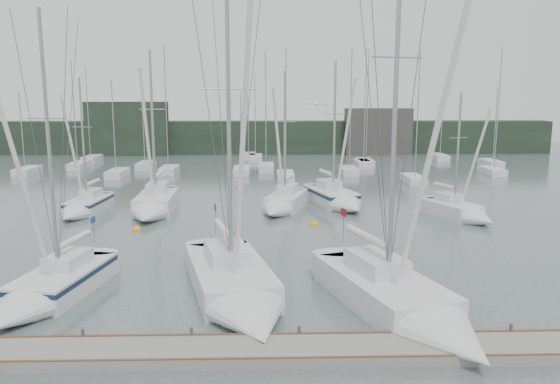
% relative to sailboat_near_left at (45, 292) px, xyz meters
% --- Properties ---
extents(ground, '(160.00, 160.00, 0.00)m').
position_rel_sailboat_near_left_xyz_m(ground, '(9.05, -0.17, -0.55)').
color(ground, '#4B5B58').
rests_on(ground, ground).
extents(dock, '(24.00, 2.00, 0.40)m').
position_rel_sailboat_near_left_xyz_m(dock, '(9.05, -5.17, -0.35)').
color(dock, slate).
rests_on(dock, ground).
extents(far_treeline, '(90.00, 4.00, 5.00)m').
position_rel_sailboat_near_left_xyz_m(far_treeline, '(9.05, 61.83, 1.95)').
color(far_treeline, black).
rests_on(far_treeline, ground).
extents(far_building_left, '(12.00, 3.00, 8.00)m').
position_rel_sailboat_near_left_xyz_m(far_building_left, '(-10.95, 59.83, 3.45)').
color(far_building_left, black).
rests_on(far_building_left, ground).
extents(far_building_right, '(10.00, 3.00, 7.00)m').
position_rel_sailboat_near_left_xyz_m(far_building_right, '(27.05, 59.83, 2.95)').
color(far_building_right, '#393634').
rests_on(far_building_right, ground).
extents(mast_forest, '(58.40, 26.46, 14.80)m').
position_rel_sailboat_near_left_xyz_m(mast_forest, '(10.31, 43.53, -0.06)').
color(mast_forest, silver).
rests_on(mast_forest, ground).
extents(sailboat_near_left, '(4.09, 8.90, 13.77)m').
position_rel_sailboat_near_left_xyz_m(sailboat_near_left, '(0.00, 0.00, 0.00)').
color(sailboat_near_left, silver).
rests_on(sailboat_near_left, ground).
extents(sailboat_near_center, '(5.90, 11.49, 16.09)m').
position_rel_sailboat_near_left_xyz_m(sailboat_near_center, '(8.64, -0.57, 0.03)').
color(sailboat_near_center, silver).
rests_on(sailboat_near_center, ground).
extents(sailboat_near_right, '(6.46, 11.33, 18.07)m').
position_rel_sailboat_near_left_xyz_m(sailboat_near_right, '(15.68, -2.50, 0.08)').
color(sailboat_near_right, silver).
rests_on(sailboat_near_right, ground).
extents(sailboat_mid_a, '(2.89, 7.23, 11.18)m').
position_rel_sailboat_near_left_xyz_m(sailboat_mid_a, '(-4.30, 18.28, -0.01)').
color(sailboat_mid_a, silver).
rests_on(sailboat_mid_a, ground).
extents(sailboat_mid_b, '(3.05, 9.32, 13.38)m').
position_rel_sailboat_near_left_xyz_m(sailboat_mid_b, '(1.14, 18.15, 0.08)').
color(sailboat_mid_b, silver).
rests_on(sailboat_mid_b, ground).
extents(sailboat_mid_c, '(4.40, 7.46, 11.71)m').
position_rel_sailboat_near_left_xyz_m(sailboat_mid_c, '(11.09, 18.88, 0.03)').
color(sailboat_mid_c, silver).
rests_on(sailboat_mid_c, ground).
extents(sailboat_mid_d, '(4.92, 8.36, 12.70)m').
position_rel_sailboat_near_left_xyz_m(sailboat_mid_d, '(15.80, 20.50, 0.08)').
color(sailboat_mid_d, silver).
rests_on(sailboat_mid_d, ground).
extents(sailboat_mid_e, '(4.62, 6.98, 10.03)m').
position_rel_sailboat_near_left_xyz_m(sailboat_mid_e, '(24.42, 15.72, -0.03)').
color(sailboat_mid_e, silver).
rests_on(sailboat_mid_e, ground).
extents(buoy_b, '(0.62, 0.62, 0.62)m').
position_rel_sailboat_near_left_xyz_m(buoy_b, '(13.28, 14.54, -0.55)').
color(buoy_b, orange).
rests_on(buoy_b, ground).
extents(buoy_c, '(0.60, 0.60, 0.60)m').
position_rel_sailboat_near_left_xyz_m(buoy_c, '(0.96, 13.35, -0.55)').
color(buoy_c, orange).
rests_on(buoy_c, ground).
extents(seagull, '(0.99, 0.46, 0.19)m').
position_rel_sailboat_near_left_xyz_m(seagull, '(12.26, 2.78, 8.20)').
color(seagull, white).
rests_on(seagull, ground).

